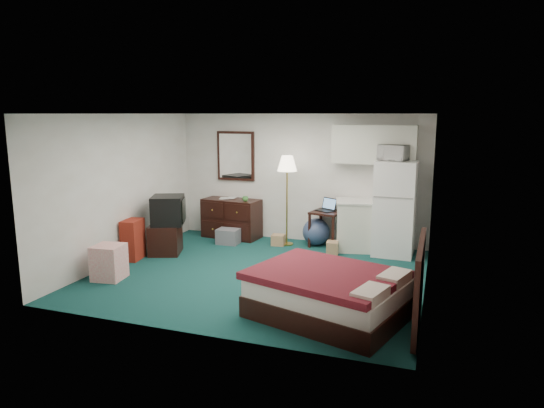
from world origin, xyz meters
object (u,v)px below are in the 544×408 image
at_px(kitchen_counter, 359,226).
at_px(tv_stand, 165,239).
at_px(floor_lamp, 287,201).
at_px(fridge, 395,208).
at_px(bed, 329,294).
at_px(suitcase, 133,240).
at_px(desk, 326,229).
at_px(dresser, 232,218).

height_order(kitchen_counter, tv_stand, kitchen_counter).
height_order(floor_lamp, kitchen_counter, floor_lamp).
bearing_deg(kitchen_counter, fridge, -20.76).
xyz_separation_m(fridge, bed, (-0.50, -3.05, -0.56)).
height_order(bed, tv_stand, bed).
relative_size(kitchen_counter, bed, 0.51).
xyz_separation_m(kitchen_counter, suitcase, (-3.61, -1.90, -0.10)).
xyz_separation_m(kitchen_counter, tv_stand, (-3.27, -1.40, -0.18)).
height_order(bed, suitcase, suitcase).
bearing_deg(kitchen_counter, desk, 166.13).
xyz_separation_m(bed, tv_stand, (-3.41, 1.74, -0.02)).
distance_m(floor_lamp, kitchen_counter, 1.44).
relative_size(dresser, kitchen_counter, 1.29).
bearing_deg(bed, suitcase, 178.58).
height_order(desk, fridge, fridge).
bearing_deg(kitchen_counter, dresser, 166.44).
relative_size(dresser, tv_stand, 2.00).
xyz_separation_m(floor_lamp, tv_stand, (-1.89, -1.31, -0.60)).
distance_m(kitchen_counter, suitcase, 4.08).
relative_size(fridge, bed, 0.95).
distance_m(floor_lamp, fridge, 2.01).
relative_size(dresser, desk, 1.70).
bearing_deg(fridge, desk, 176.36).
distance_m(desk, suitcase, 3.55).
height_order(dresser, tv_stand, dresser).
relative_size(desk, suitcase, 0.98).
xyz_separation_m(dresser, suitcase, (-1.00, -1.97, -0.05)).
relative_size(dresser, fridge, 0.69).
distance_m(desk, fridge, 1.36).
distance_m(dresser, suitcase, 2.21).
height_order(kitchen_counter, suitcase, kitchen_counter).
distance_m(kitchen_counter, fridge, 0.76).
bearing_deg(suitcase, tv_stand, 46.90).
xyz_separation_m(dresser, desk, (1.99, -0.05, -0.05)).
relative_size(floor_lamp, desk, 2.52).
xyz_separation_m(kitchen_counter, fridge, (0.64, -0.10, 0.40)).
distance_m(dresser, fridge, 3.29).
distance_m(floor_lamp, desk, 0.92).
relative_size(kitchen_counter, tv_stand, 1.55).
xyz_separation_m(fridge, suitcase, (-4.25, -1.80, -0.49)).
relative_size(dresser, bed, 0.66).
bearing_deg(floor_lamp, dresser, 172.23).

